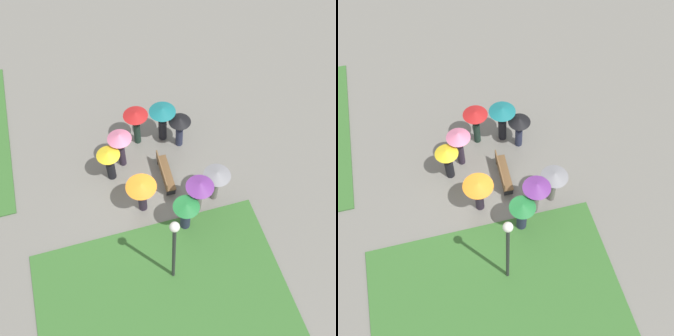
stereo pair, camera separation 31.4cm
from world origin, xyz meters
TOP-DOWN VIEW (x-y plane):
  - ground_plane at (0.00, 0.00)m, footprint 90.00×90.00m
  - park_bench at (0.58, -0.92)m, footprint 1.81×0.47m
  - lamp_post at (-3.59, -0.08)m, footprint 0.32×0.32m
  - crowd_person_red at (2.85, -0.31)m, footprint 1.06×1.06m
  - crowd_person_green at (-1.76, -1.10)m, footprint 1.01×1.01m
  - crowd_person_black at (2.20, -2.06)m, footprint 0.95×0.95m
  - crowd_person_grey at (-0.83, -2.62)m, footprint 1.07×1.07m
  - crowd_person_yellow at (1.31, 1.19)m, footprint 0.95×0.95m
  - crowd_person_pink at (1.85, 0.60)m, footprint 1.00×1.00m
  - crowd_person_teal at (2.76, -1.45)m, footprint 1.15×1.15m
  - crowd_person_orange at (-0.52, 0.29)m, footprint 1.19×1.19m
  - crowd_person_purple at (-1.18, -1.81)m, footprint 1.08×1.08m

SIDE VIEW (x-z plane):
  - ground_plane at x=0.00m, z-range 0.00..0.00m
  - park_bench at x=0.58m, z-range 0.02..0.92m
  - crowd_person_green at x=-1.76m, z-range 0.26..1.98m
  - crowd_person_yellow at x=1.31m, z-range 0.27..2.00m
  - crowd_person_black at x=2.20m, z-range 0.39..2.14m
  - crowd_person_orange at x=-0.52m, z-range 0.43..2.24m
  - crowd_person_teal at x=2.76m, z-range 0.41..2.36m
  - crowd_person_grey at x=-0.83m, z-range 0.47..2.32m
  - crowd_person_red at x=2.85m, z-range 0.45..2.39m
  - crowd_person_pink at x=1.85m, z-range 0.48..2.49m
  - crowd_person_purple at x=-1.18m, z-range 0.56..2.54m
  - lamp_post at x=-3.59m, z-range 0.62..4.84m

